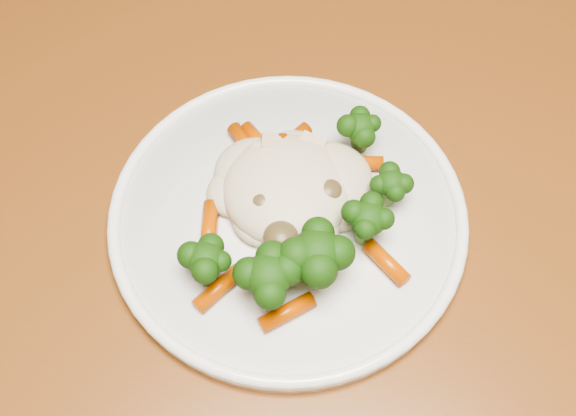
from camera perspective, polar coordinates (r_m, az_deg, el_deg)
The scene contains 3 objects.
dining_table at distance 0.62m, azimuth 1.84°, elevation -9.82°, with size 1.30×0.87×0.75m.
plate at distance 0.56m, azimuth 0.00°, elevation -0.74°, with size 0.27×0.27×0.01m, color white.
meal at distance 0.53m, azimuth 0.71°, elevation -0.04°, with size 0.17×0.18×0.05m.
Camera 1 is at (0.19, -0.31, 1.23)m, focal length 45.00 mm.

